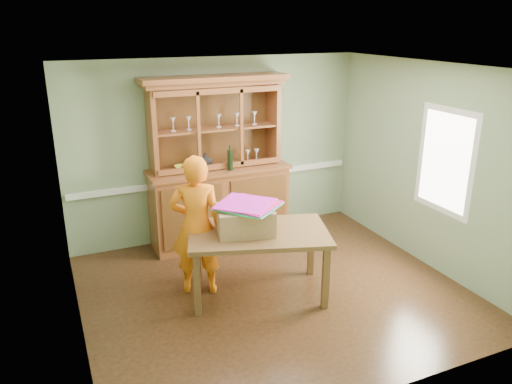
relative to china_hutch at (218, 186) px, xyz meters
name	(u,v)px	position (x,y,z in m)	size (l,w,h in m)	color
floor	(274,291)	(0.10, -1.72, -0.86)	(4.50, 4.50, 0.00)	#4D2B19
ceiling	(277,68)	(0.10, -1.72, 1.84)	(4.50, 4.50, 0.00)	white
wall_back	(217,149)	(0.10, 0.28, 0.49)	(4.50, 4.50, 0.00)	gray
wall_left	(69,217)	(-2.15, -1.72, 0.49)	(4.00, 4.00, 0.00)	gray
wall_right	(428,166)	(2.35, -1.72, 0.49)	(4.00, 4.00, 0.00)	gray
wall_front	(383,260)	(0.10, -3.72, 0.49)	(4.50, 4.50, 0.00)	gray
chair_rail	(219,178)	(0.10, 0.26, 0.04)	(4.41, 0.05, 0.08)	white
framed_map	(66,189)	(-2.13, -1.42, 0.69)	(0.03, 0.60, 0.46)	black
window_panel	(445,161)	(2.33, -2.02, 0.64)	(0.03, 0.96, 1.36)	white
china_hutch	(218,186)	(0.00, 0.00, 0.00)	(2.09, 0.69, 2.46)	brown
dining_table	(258,239)	(-0.09, -1.67, -0.13)	(1.86, 1.44, 0.82)	brown
cardboard_box	(245,220)	(-0.24, -1.62, 0.11)	(0.64, 0.52, 0.30)	tan
kite_stack	(248,205)	(-0.21, -1.63, 0.29)	(0.83, 0.83, 0.05)	orange
person	(197,226)	(-0.74, -1.32, 0.01)	(0.63, 0.42, 1.73)	orange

